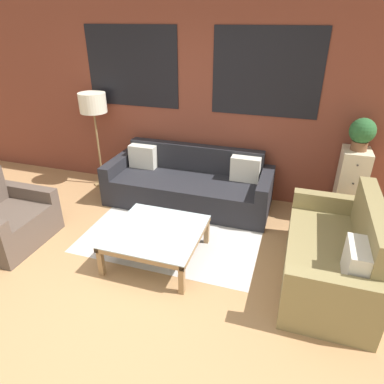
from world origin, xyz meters
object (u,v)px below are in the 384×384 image
Objects in this scene: armchair_corner at (5,221)px; floor_lamp at (93,107)px; settee_vintage at (333,256)px; coffee_table at (157,234)px; drawer_cabinet at (350,186)px; potted_plant at (362,133)px; couch_dark at (189,185)px.

armchair_corner is 0.64× the size of floor_lamp.
settee_vintage is 1.11× the size of floor_lamp.
drawer_cabinet reaches higher than coffee_table.
drawer_cabinet is at bearing -90.00° from potted_plant.
settee_vintage is at bearing -99.28° from potted_plant.
settee_vintage is 1.66× the size of drawer_cabinet.
potted_plant is at bearing 5.68° from couch_dark.
couch_dark is 2.40× the size of coffee_table.
drawer_cabinet is (0.22, 1.37, 0.18)m from settee_vintage.
coffee_table is 0.99× the size of drawer_cabinet.
couch_dark is 1.44× the size of settee_vintage.
drawer_cabinet is at bearing 80.72° from settee_vintage.
settee_vintage is at bearing 5.73° from coffee_table.
armchair_corner is (-1.77, -1.59, 0.00)m from couch_dark.
potted_plant reaches higher than couch_dark.
coffee_table is at bearing -86.82° from couch_dark.
floor_lamp is at bearing -179.21° from potted_plant.
drawer_cabinet is (2.13, 0.21, 0.21)m from couch_dark.
floor_lamp is 3.74m from drawer_cabinet.
drawer_cabinet reaches higher than settee_vintage.
coffee_table is 0.66× the size of floor_lamp.
couch_dark is at bearing -6.02° from floor_lamp.
couch_dark is 2.15m from drawer_cabinet.
settee_vintage is 1.40m from drawer_cabinet.
floor_lamp is 3.66m from potted_plant.
potted_plant is (2.13, 0.21, 0.92)m from couch_dark.
drawer_cabinet is at bearing 37.11° from coffee_table.
coffee_table is (-1.83, -0.18, 0.01)m from settee_vintage.
potted_plant is at bearing 0.79° from floor_lamp.
couch_dark reaches higher than coffee_table.
armchair_corner is 2.03m from floor_lamp.
settee_vintage is 4.08× the size of potted_plant.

